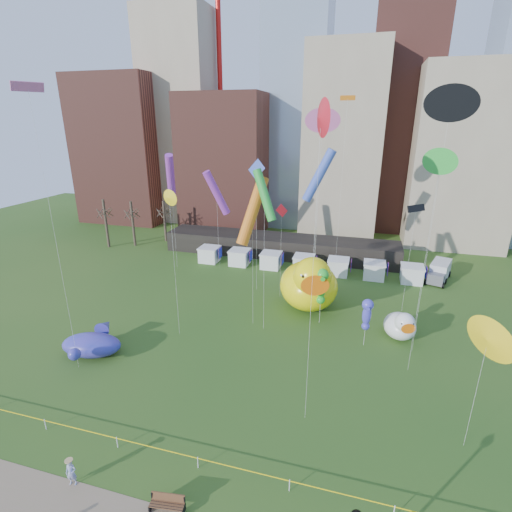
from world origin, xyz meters
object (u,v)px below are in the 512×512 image
(small_duck, at_px, (401,325))
(seahorse_purple, at_px, (367,312))
(seahorse_green, at_px, (322,283))
(park_bench, at_px, (167,503))
(whale_inflatable, at_px, (92,343))
(box_truck, at_px, (439,271))
(woman, at_px, (71,473))
(big_duck, at_px, (309,283))

(small_duck, distance_m, seahorse_purple, 4.72)
(small_duck, bearing_deg, seahorse_purple, -160.39)
(seahorse_green, xyz_separation_m, park_bench, (-5.70, -24.16, -4.21))
(whale_inflatable, bearing_deg, box_truck, 28.56)
(seahorse_purple, distance_m, whale_inflatable, 26.53)
(small_duck, distance_m, woman, 30.99)
(small_duck, bearing_deg, seahorse_green, 159.18)
(small_duck, height_order, box_truck, small_duck)
(big_duck, bearing_deg, box_truck, 25.12)
(seahorse_purple, xyz_separation_m, box_truck, (9.78, 20.24, -2.43))
(whale_inflatable, xyz_separation_m, woman, (8.00, -12.35, -0.22))
(big_duck, xyz_separation_m, box_truck, (16.30, 13.90, -1.99))
(seahorse_purple, xyz_separation_m, park_bench, (-10.53, -20.86, -3.16))
(big_duck, height_order, park_bench, big_duck)
(big_duck, xyz_separation_m, park_bench, (-4.01, -27.19, -2.72))
(big_duck, distance_m, seahorse_purple, 9.10)
(whale_inflatable, relative_size, woman, 4.02)
(seahorse_green, height_order, woman, seahorse_green)
(small_duck, height_order, seahorse_purple, seahorse_purple)
(seahorse_purple, height_order, woman, seahorse_purple)
(whale_inflatable, bearing_deg, seahorse_purple, 7.89)
(box_truck, bearing_deg, park_bench, -97.94)
(seahorse_purple, distance_m, park_bench, 23.58)
(small_duck, height_order, woman, small_duck)
(big_duck, bearing_deg, whale_inflatable, -156.34)
(small_duck, xyz_separation_m, park_bench, (-14.01, -23.18, -0.97))
(seahorse_green, bearing_deg, woman, -126.45)
(seahorse_purple, bearing_deg, whale_inflatable, -161.78)
(seahorse_green, relative_size, woman, 3.56)
(small_duck, bearing_deg, big_duck, 144.02)
(park_bench, bearing_deg, box_truck, 55.88)
(whale_inflatable, height_order, box_truck, box_truck)
(park_bench, distance_m, woman, 6.45)
(seahorse_purple, height_order, whale_inflatable, seahorse_purple)
(whale_inflatable, bearing_deg, seahorse_green, 19.46)
(small_duck, bearing_deg, whale_inflatable, -173.11)
(seahorse_purple, bearing_deg, big_duck, 135.00)
(big_duck, bearing_deg, woman, -126.29)
(small_duck, height_order, seahorse_green, seahorse_green)
(seahorse_green, bearing_deg, small_duck, -16.56)
(small_duck, relative_size, park_bench, 2.25)
(whale_inflatable, distance_m, woman, 14.71)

